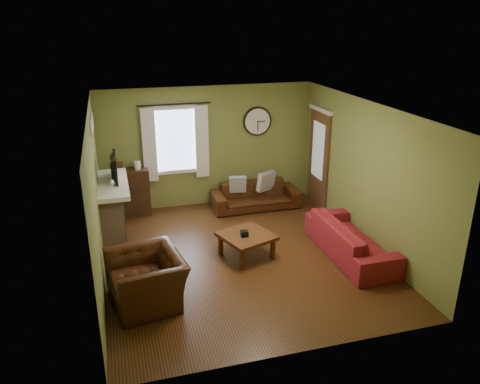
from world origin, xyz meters
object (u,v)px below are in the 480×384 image
object	(u,v)px
sofa_brown	(255,196)
armchair	(147,279)
sofa_red	(351,239)
bookshelf	(129,192)
coffee_table	(247,246)

from	to	relation	value
sofa_brown	armchair	world-z (taller)	armchair
sofa_red	bookshelf	bearing A→B (deg)	51.51
sofa_brown	coffee_table	bearing A→B (deg)	-111.38
bookshelf	sofa_brown	world-z (taller)	bookshelf
sofa_brown	armchair	distance (m)	3.98
sofa_brown	coffee_table	xyz separation A→B (m)	(-0.82, -2.10, -0.06)
armchair	bookshelf	bearing A→B (deg)	170.99
coffee_table	sofa_brown	bearing A→B (deg)	68.62
sofa_red	armchair	world-z (taller)	armchair
armchair	sofa_red	bearing A→B (deg)	87.98
bookshelf	coffee_table	distance (m)	3.07
sofa_brown	sofa_red	size ratio (longest dim) A/B	0.90
sofa_red	coffee_table	xyz separation A→B (m)	(-1.77, 0.42, -0.09)
armchair	coffee_table	size ratio (longest dim) A/B	1.41
bookshelf	coffee_table	bearing A→B (deg)	-53.16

